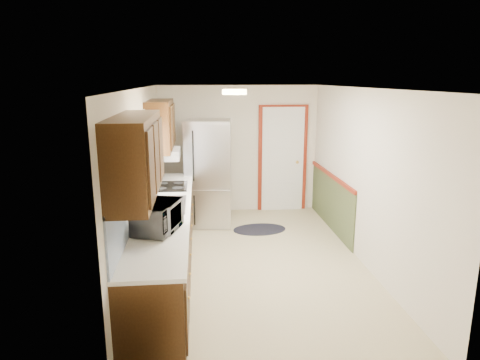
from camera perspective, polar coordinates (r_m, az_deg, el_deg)
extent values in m
cube|color=tan|center=(6.11, 2.02, -10.99)|extent=(3.20, 5.20, 0.12)
cube|color=white|center=(5.56, 2.22, 12.14)|extent=(3.20, 5.20, 0.12)
cube|color=silver|center=(8.15, -0.22, 4.08)|extent=(3.20, 0.10, 2.40)
cube|color=silver|center=(3.37, 7.84, -9.83)|extent=(3.20, 0.10, 2.40)
cube|color=silver|center=(5.72, -12.96, -0.31)|extent=(0.10, 5.20, 2.40)
cube|color=silver|center=(6.10, 16.23, 0.34)|extent=(0.10, 5.20, 2.40)
cube|color=#341D0B|center=(5.63, -9.88, -8.42)|extent=(0.60, 4.00, 0.90)
cube|color=white|center=(5.47, -9.92, -3.84)|extent=(0.63, 4.00, 0.04)
cube|color=#507CC2|center=(5.42, -13.23, -0.91)|extent=(0.02, 4.00, 0.55)
cube|color=#341D0B|center=(4.01, -13.75, 3.01)|extent=(0.35, 1.40, 0.75)
cube|color=#341D0B|center=(6.67, -10.57, 7.19)|extent=(0.35, 1.20, 0.75)
cube|color=white|center=(5.44, -13.29, 3.50)|extent=(0.02, 1.00, 0.90)
cube|color=#CA6325|center=(5.38, -13.02, 7.18)|extent=(0.05, 1.12, 0.24)
cube|color=#B7B7BC|center=(5.56, -9.90, -3.29)|extent=(0.52, 0.82, 0.02)
cube|color=white|center=(6.78, -9.95, 3.47)|extent=(0.45, 0.60, 0.15)
cube|color=maroon|center=(8.28, 5.67, 2.76)|extent=(0.94, 0.05, 2.08)
cube|color=white|center=(8.26, 5.71, 2.73)|extent=(0.80, 0.04, 2.00)
cube|color=#434F2C|center=(7.51, 12.02, -2.91)|extent=(0.02, 2.30, 0.90)
cube|color=maroon|center=(7.39, 12.10, 0.59)|extent=(0.04, 2.30, 0.06)
cylinder|color=#FFD88C|center=(5.33, -0.75, 11.67)|extent=(0.30, 0.30, 0.06)
imported|color=white|center=(4.60, -10.97, -4.46)|extent=(0.47, 0.63, 0.38)
cube|color=#B7B7BC|center=(7.45, -4.21, 0.97)|extent=(0.83, 0.79, 1.84)
cylinder|color=black|center=(7.08, -6.19, -0.49)|extent=(0.02, 0.02, 1.29)
ellipsoid|color=black|center=(7.36, 2.61, -6.59)|extent=(0.95, 0.66, 0.01)
cube|color=black|center=(6.47, -9.31, -0.83)|extent=(0.51, 0.61, 0.02)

